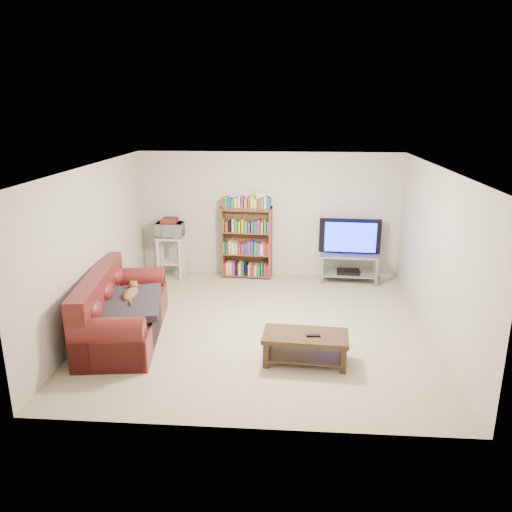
# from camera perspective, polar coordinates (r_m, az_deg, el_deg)

# --- Properties ---
(floor) EXTENTS (5.00, 5.00, 0.00)m
(floor) POSITION_cam_1_polar(r_m,az_deg,el_deg) (7.65, 0.53, -8.08)
(floor) COLOR #BFB28E
(floor) RESTS_ON ground
(ceiling) EXTENTS (5.00, 5.00, 0.00)m
(ceiling) POSITION_cam_1_polar(r_m,az_deg,el_deg) (6.99, 0.58, 10.09)
(ceiling) COLOR white
(ceiling) RESTS_ON ground
(wall_back) EXTENTS (5.00, 0.00, 5.00)m
(wall_back) POSITION_cam_1_polar(r_m,az_deg,el_deg) (9.65, 1.52, 4.71)
(wall_back) COLOR beige
(wall_back) RESTS_ON ground
(wall_front) EXTENTS (5.00, 0.00, 5.00)m
(wall_front) POSITION_cam_1_polar(r_m,az_deg,el_deg) (4.88, -1.37, -7.58)
(wall_front) COLOR beige
(wall_front) RESTS_ON ground
(wall_left) EXTENTS (0.00, 5.00, 5.00)m
(wall_left) POSITION_cam_1_polar(r_m,az_deg,el_deg) (7.79, -18.12, 0.94)
(wall_left) COLOR beige
(wall_left) RESTS_ON ground
(wall_right) EXTENTS (0.00, 5.00, 5.00)m
(wall_right) POSITION_cam_1_polar(r_m,az_deg,el_deg) (7.50, 19.99, 0.16)
(wall_right) COLOR beige
(wall_right) RESTS_ON ground
(sofa) EXTENTS (1.25, 2.34, 0.95)m
(sofa) POSITION_cam_1_polar(r_m,az_deg,el_deg) (7.51, -15.47, -6.44)
(sofa) COLOR maroon
(sofa) RESTS_ON floor
(blanket) EXTENTS (1.08, 1.28, 0.19)m
(blanket) POSITION_cam_1_polar(r_m,az_deg,el_deg) (7.25, -14.39, -5.30)
(blanket) COLOR #29232D
(blanket) RESTS_ON sofa
(cat) EXTENTS (0.32, 0.64, 0.18)m
(cat) POSITION_cam_1_polar(r_m,az_deg,el_deg) (7.41, -14.13, -4.28)
(cat) COLOR brown
(cat) RESTS_ON sofa
(coffee_table) EXTENTS (1.13, 0.62, 0.40)m
(coffee_table) POSITION_cam_1_polar(r_m,az_deg,el_deg) (6.58, 5.66, -9.83)
(coffee_table) COLOR #382513
(coffee_table) RESTS_ON floor
(remote) EXTENTS (0.18, 0.06, 0.02)m
(remote) POSITION_cam_1_polar(r_m,az_deg,el_deg) (6.47, 6.57, -9.02)
(remote) COLOR black
(remote) RESTS_ON coffee_table
(tv_stand) EXTENTS (1.09, 0.54, 0.53)m
(tv_stand) POSITION_cam_1_polar(r_m,az_deg,el_deg) (9.61, 10.54, -0.81)
(tv_stand) COLOR #999EA3
(tv_stand) RESTS_ON floor
(television) EXTENTS (1.16, 0.22, 0.66)m
(television) POSITION_cam_1_polar(r_m,az_deg,el_deg) (9.47, 10.70, 2.11)
(television) COLOR black
(television) RESTS_ON tv_stand
(dvd_player) EXTENTS (0.44, 0.32, 0.06)m
(dvd_player) POSITION_cam_1_polar(r_m,az_deg,el_deg) (9.66, 10.49, -1.77)
(dvd_player) COLOR black
(dvd_player) RESTS_ON tv_stand
(bookshelf) EXTENTS (0.98, 0.36, 1.40)m
(bookshelf) POSITION_cam_1_polar(r_m,az_deg,el_deg) (9.60, -1.08, 1.69)
(bookshelf) COLOR brown
(bookshelf) RESTS_ON floor
(shelf_clutter) EXTENTS (0.72, 0.23, 0.28)m
(shelf_clutter) POSITION_cam_1_polar(r_m,az_deg,el_deg) (9.42, -0.50, 6.28)
(shelf_clutter) COLOR silver
(shelf_clutter) RESTS_ON bookshelf
(microwave_stand) EXTENTS (0.52, 0.38, 0.82)m
(microwave_stand) POSITION_cam_1_polar(r_m,az_deg,el_deg) (9.76, -9.70, 0.52)
(microwave_stand) COLOR silver
(microwave_stand) RESTS_ON floor
(microwave) EXTENTS (0.51, 0.35, 0.28)m
(microwave) POSITION_cam_1_polar(r_m,az_deg,el_deg) (9.65, -9.83, 2.98)
(microwave) COLOR silver
(microwave) RESTS_ON microwave_stand
(game_boxes) EXTENTS (0.30, 0.26, 0.05)m
(game_boxes) POSITION_cam_1_polar(r_m,az_deg,el_deg) (9.62, -9.88, 3.93)
(game_boxes) COLOR maroon
(game_boxes) RESTS_ON microwave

